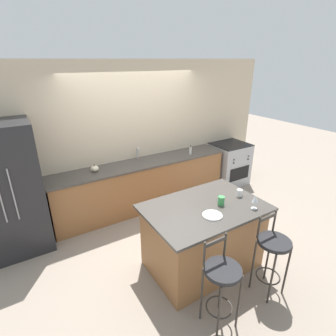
% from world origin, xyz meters
% --- Properties ---
extents(ground_plane, '(18.00, 18.00, 0.00)m').
position_xyz_m(ground_plane, '(0.00, 0.00, 0.00)').
color(ground_plane, gray).
extents(wall_back, '(6.00, 0.07, 2.70)m').
position_xyz_m(wall_back, '(0.00, 0.65, 1.35)').
color(wall_back, beige).
rests_on(wall_back, ground_plane).
extents(back_counter, '(3.42, 0.63, 0.93)m').
position_xyz_m(back_counter, '(0.00, 0.35, 0.47)').
color(back_counter, '#936038').
rests_on(back_counter, ground_plane).
extents(sink_faucet, '(0.02, 0.13, 0.22)m').
position_xyz_m(sink_faucet, '(0.00, 0.54, 1.07)').
color(sink_faucet, '#ADAFB5').
rests_on(sink_faucet, back_counter).
extents(kitchen_island, '(1.55, 1.05, 0.94)m').
position_xyz_m(kitchen_island, '(-0.03, -1.52, 0.47)').
color(kitchen_island, '#936038').
rests_on(kitchen_island, ground_plane).
extents(refrigerator, '(0.89, 0.80, 1.94)m').
position_xyz_m(refrigerator, '(-2.17, 0.25, 0.97)').
color(refrigerator, '#232326').
rests_on(refrigerator, ground_plane).
extents(oven_range, '(0.78, 0.71, 0.95)m').
position_xyz_m(oven_range, '(2.16, 0.29, 0.47)').
color(oven_range, '#ADAFB5').
rests_on(oven_range, ground_plane).
extents(bar_stool_near, '(0.38, 0.38, 1.05)m').
position_xyz_m(bar_stool_near, '(-0.43, -2.31, 0.62)').
color(bar_stool_near, '#332D28').
rests_on(bar_stool_near, ground_plane).
extents(bar_stool_far, '(0.38, 0.38, 1.05)m').
position_xyz_m(bar_stool_far, '(0.38, -2.29, 0.62)').
color(bar_stool_far, '#332D28').
rests_on(bar_stool_far, ground_plane).
extents(dinner_plate, '(0.24, 0.24, 0.02)m').
position_xyz_m(dinner_plate, '(-0.08, -1.73, 0.95)').
color(dinner_plate, white).
rests_on(dinner_plate, kitchen_island).
extents(wine_glass, '(0.08, 0.08, 0.18)m').
position_xyz_m(wine_glass, '(0.48, -1.88, 1.07)').
color(wine_glass, white).
rests_on(wine_glass, kitchen_island).
extents(coffee_mug, '(0.11, 0.08, 0.10)m').
position_xyz_m(coffee_mug, '(0.55, -1.55, 0.99)').
color(coffee_mug, white).
rests_on(coffee_mug, kitchen_island).
extents(tumbler_cup, '(0.08, 0.08, 0.12)m').
position_xyz_m(tumbler_cup, '(0.18, -1.59, 1.00)').
color(tumbler_cup, '#3D934C').
rests_on(tumbler_cup, kitchen_island).
extents(pumpkin_decoration, '(0.13, 0.13, 0.13)m').
position_xyz_m(pumpkin_decoration, '(-0.88, 0.37, 0.98)').
color(pumpkin_decoration, beige).
rests_on(pumpkin_decoration, back_counter).
extents(soap_bottle, '(0.05, 0.05, 0.19)m').
position_xyz_m(soap_bottle, '(1.01, 0.23, 1.01)').
color(soap_bottle, silver).
rests_on(soap_bottle, back_counter).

